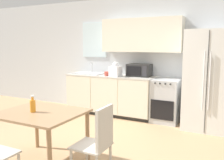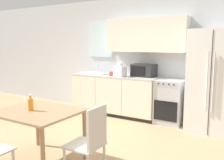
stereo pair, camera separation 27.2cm
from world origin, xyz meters
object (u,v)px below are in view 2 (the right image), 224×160
(oven_range, at_px, (170,101))
(dining_table, at_px, (39,118))
(coffee_mug, at_px, (111,74))
(drink_bottle, at_px, (31,104))
(refrigerator, at_px, (214,81))
(dining_chair_side, at_px, (91,139))
(microwave, at_px, (144,70))

(oven_range, relative_size, dining_table, 0.85)
(coffee_mug, relative_size, drink_bottle, 0.57)
(coffee_mug, bearing_deg, drink_bottle, -84.75)
(refrigerator, bearing_deg, dining_chair_side, -109.33)
(refrigerator, distance_m, microwave, 1.49)
(coffee_mug, distance_m, dining_table, 2.51)
(coffee_mug, bearing_deg, dining_chair_side, -63.92)
(microwave, height_order, dining_chair_side, microwave)
(refrigerator, relative_size, coffee_mug, 14.87)
(dining_chair_side, bearing_deg, oven_range, -2.56)
(refrigerator, distance_m, dining_chair_side, 2.81)
(oven_range, distance_m, dining_chair_side, 2.70)
(microwave, distance_m, coffee_mug, 0.73)
(refrigerator, distance_m, coffee_mug, 2.16)
(dining_table, bearing_deg, oven_range, 69.27)
(oven_range, xyz_separation_m, dining_table, (-1.00, -2.64, 0.18))
(oven_range, relative_size, microwave, 1.79)
(refrigerator, distance_m, dining_table, 3.17)
(refrigerator, bearing_deg, coffee_mug, -177.32)
(dining_table, distance_m, drink_bottle, 0.22)
(oven_range, xyz_separation_m, microwave, (-0.65, 0.09, 0.61))
(microwave, distance_m, dining_table, 2.79)
(coffee_mug, distance_m, drink_bottle, 2.54)
(coffee_mug, distance_m, dining_chair_side, 2.84)
(oven_range, distance_m, refrigerator, 0.97)
(refrigerator, bearing_deg, microwave, 173.60)
(refrigerator, xyz_separation_m, dining_table, (-1.83, -2.57, -0.32))
(oven_range, height_order, drink_bottle, drink_bottle)
(oven_range, xyz_separation_m, drink_bottle, (-1.09, -2.70, 0.37))
(microwave, bearing_deg, coffee_mug, -158.41)
(oven_range, relative_size, drink_bottle, 4.03)
(oven_range, height_order, dining_table, oven_range)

